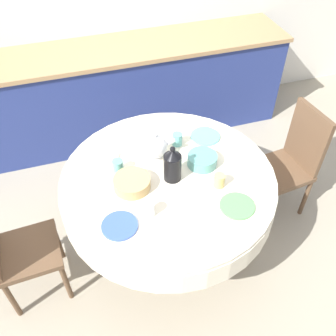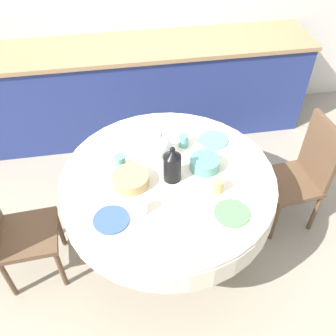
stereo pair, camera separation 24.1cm
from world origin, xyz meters
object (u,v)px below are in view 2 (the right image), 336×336
object	(u,v)px
chair_left	(302,172)
chair_right	(11,229)
teapot	(160,145)
coffee_carafe	(172,166)

from	to	relation	value
chair_left	chair_right	xyz separation A→B (m)	(-2.12, -0.18, 0.00)
chair_left	teapot	distance (m)	1.14
chair_left	chair_right	bearing A→B (deg)	88.52
chair_left	chair_right	distance (m)	2.13
chair_left	coffee_carafe	size ratio (longest dim) A/B	3.55
chair_right	coffee_carafe	size ratio (longest dim) A/B	3.55
chair_left	chair_right	size ratio (longest dim) A/B	1.00
chair_right	teapot	world-z (taller)	teapot
teapot	coffee_carafe	bearing A→B (deg)	-78.67
coffee_carafe	chair_left	bearing A→B (deg)	7.52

